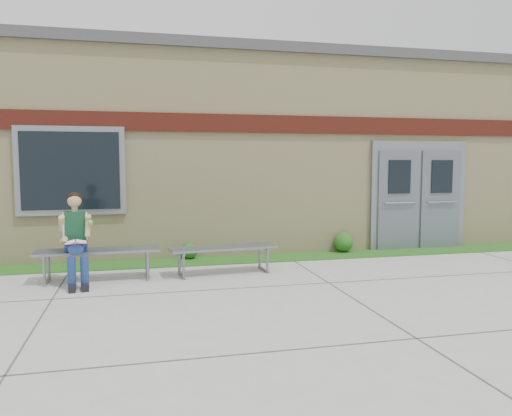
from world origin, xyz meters
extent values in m
plane|color=#9E9E99|center=(0.00, 0.00, 0.00)|extent=(80.00, 80.00, 0.00)
cube|color=#174F15|center=(0.00, 2.60, 0.01)|extent=(16.00, 0.80, 0.02)
cube|color=beige|center=(0.00, 6.00, 2.00)|extent=(16.00, 6.00, 4.00)
cube|color=#3F3F42|center=(0.00, 6.00, 4.10)|extent=(16.20, 6.20, 0.20)
cube|color=maroon|center=(0.00, 2.97, 2.60)|extent=(16.00, 0.06, 0.35)
cube|color=slate|center=(-3.00, 2.96, 1.70)|extent=(1.90, 0.08, 1.60)
cube|color=black|center=(-3.00, 2.92, 1.70)|extent=(1.70, 0.04, 1.40)
cube|color=slate|center=(4.00, 2.96, 1.15)|extent=(2.20, 0.08, 2.30)
cube|color=#535B64|center=(3.50, 2.91, 1.05)|extent=(0.92, 0.06, 2.10)
cube|color=#535B64|center=(4.50, 2.91, 1.05)|extent=(0.92, 0.06, 2.10)
cube|color=slate|center=(-2.47, 1.51, 0.47)|extent=(1.90, 0.55, 0.04)
cube|color=slate|center=(-3.23, 1.51, 0.22)|extent=(0.05, 0.53, 0.43)
cube|color=slate|center=(-1.71, 1.51, 0.22)|extent=(0.05, 0.53, 0.43)
cube|color=slate|center=(-0.47, 1.51, 0.44)|extent=(1.80, 0.65, 0.03)
cube|color=slate|center=(-1.17, 1.51, 0.20)|extent=(0.09, 0.49, 0.40)
cube|color=slate|center=(0.24, 1.51, 0.20)|extent=(0.09, 0.49, 0.40)
cube|color=navy|center=(-2.78, 1.46, 0.57)|extent=(0.36, 0.28, 0.16)
cube|color=#0E331F|center=(-2.78, 1.44, 0.88)|extent=(0.34, 0.23, 0.46)
sphere|color=tan|center=(-2.78, 1.43, 1.27)|extent=(0.23, 0.23, 0.21)
sphere|color=black|center=(-2.78, 1.45, 1.29)|extent=(0.24, 0.24, 0.22)
cylinder|color=navy|center=(-2.84, 1.19, 0.59)|extent=(0.20, 0.43, 0.15)
cylinder|color=navy|center=(-2.66, 1.21, 0.59)|extent=(0.20, 0.43, 0.15)
cylinder|color=navy|center=(-2.79, 0.96, 0.25)|extent=(0.12, 0.12, 0.50)
cylinder|color=navy|center=(-2.62, 0.98, 0.25)|extent=(0.12, 0.12, 0.50)
cube|color=black|center=(-2.79, 0.89, 0.05)|extent=(0.13, 0.27, 0.10)
cube|color=black|center=(-2.61, 0.91, 0.05)|extent=(0.13, 0.27, 0.10)
cylinder|color=tan|center=(-2.96, 1.36, 0.94)|extent=(0.11, 0.23, 0.26)
cylinder|color=tan|center=(-2.59, 1.40, 0.94)|extent=(0.11, 0.23, 0.26)
cube|color=white|center=(-2.74, 1.08, 0.69)|extent=(0.33, 0.25, 0.01)
cube|color=#D24E79|center=(-2.74, 1.08, 0.68)|extent=(0.33, 0.26, 0.01)
sphere|color=#68B831|center=(-2.54, 1.27, 0.95)|extent=(0.08, 0.08, 0.08)
sphere|color=#174F15|center=(-0.90, 2.85, 0.17)|extent=(0.30, 0.30, 0.30)
sphere|color=#174F15|center=(2.25, 2.85, 0.22)|extent=(0.40, 0.40, 0.40)
camera|label=1|loc=(-1.84, -6.58, 1.86)|focal=35.00mm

